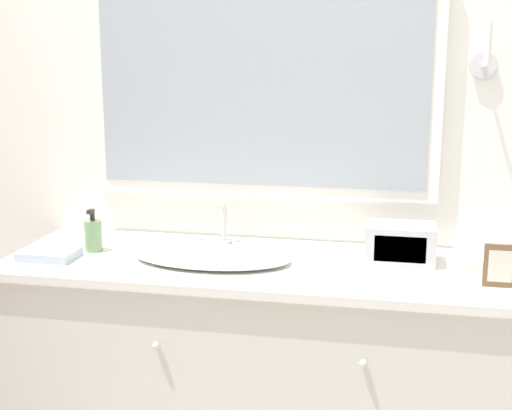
% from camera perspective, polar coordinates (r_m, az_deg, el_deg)
% --- Properties ---
extents(wall_back, '(8.00, 0.18, 2.55)m').
position_cam_1_polar(wall_back, '(2.72, 2.69, 6.32)').
color(wall_back, white).
rests_on(wall_back, ground_plane).
extents(vanity_counter, '(1.89, 0.62, 0.85)m').
position_cam_1_polar(vanity_counter, '(2.63, 1.40, -13.39)').
color(vanity_counter, beige).
rests_on(vanity_counter, ground_plane).
extents(sink_basin, '(0.55, 0.36, 0.18)m').
position_cam_1_polar(sink_basin, '(2.49, -3.49, -4.04)').
color(sink_basin, white).
rests_on(sink_basin, vanity_counter).
extents(soap_bottle, '(0.06, 0.06, 0.16)m').
position_cam_1_polar(soap_bottle, '(2.66, -12.90, -2.33)').
color(soap_bottle, '#709966').
rests_on(soap_bottle, vanity_counter).
extents(appliance_box, '(0.24, 0.16, 0.13)m').
position_cam_1_polar(appliance_box, '(2.51, 11.46, -3.03)').
color(appliance_box, '#BCBCC1').
rests_on(appliance_box, vanity_counter).
extents(picture_frame, '(0.10, 0.01, 0.14)m').
position_cam_1_polar(picture_frame, '(2.33, 18.95, -4.63)').
color(picture_frame, brown).
rests_on(picture_frame, vanity_counter).
extents(hand_towel_near_sink, '(0.17, 0.13, 0.04)m').
position_cam_1_polar(hand_towel_near_sink, '(2.53, 17.69, -4.41)').
color(hand_towel_near_sink, silver).
rests_on(hand_towel_near_sink, vanity_counter).
extents(hand_towel_far_corner, '(0.20, 0.14, 0.03)m').
position_cam_1_polar(hand_towel_far_corner, '(2.62, -16.24, -3.80)').
color(hand_towel_far_corner, '#A8B7C6').
rests_on(hand_towel_far_corner, vanity_counter).
extents(metal_tray, '(0.16, 0.10, 0.01)m').
position_cam_1_polar(metal_tray, '(2.29, 12.92, -6.19)').
color(metal_tray, silver).
rests_on(metal_tray, vanity_counter).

